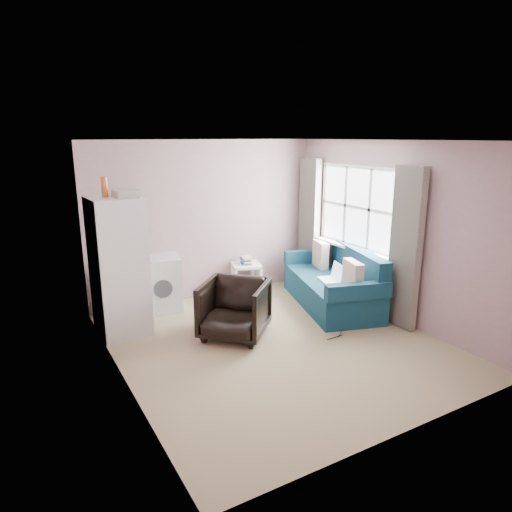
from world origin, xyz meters
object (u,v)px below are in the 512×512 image
Objects in this scene: armchair at (234,306)px; sofa at (335,284)px; washing_machine at (160,282)px; fridge at (119,266)px; side_table at (246,276)px.

armchair is 1.90m from sofa.
armchair is at bearing -155.18° from sofa.
armchair is 1.01× the size of washing_machine.
fridge reaches higher than armchair.
washing_machine is (0.71, 0.57, -0.49)m from fridge.
side_table is 1.49m from sofa.
sofa reaches higher than armchair.
side_table is (2.19, 0.59, -0.63)m from fridge.
armchair is 1.58m from fridge.
armchair is at bearing -37.65° from fridge.
fridge is 3.30× the size of side_table.
fridge is at bearing -130.98° from washing_machine.
fridge is 0.93× the size of sofa.
side_table is (0.95, 1.44, -0.12)m from armchair.
washing_machine is (-0.53, 1.41, 0.01)m from armchair.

